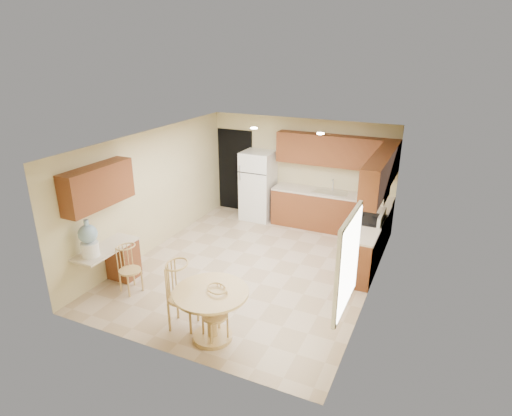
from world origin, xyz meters
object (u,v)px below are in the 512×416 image
at_px(stove, 365,240).
at_px(chair_table_b, 212,312).
at_px(refrigerator, 258,186).
at_px(chair_table_a, 178,293).
at_px(water_crock, 89,240).
at_px(dining_table, 212,308).
at_px(chair_desk, 126,267).

relative_size(stove, chair_table_b, 1.29).
bearing_deg(refrigerator, chair_table_a, -80.14).
relative_size(refrigerator, stove, 1.55).
relative_size(chair_table_b, water_crock, 1.30).
bearing_deg(stove, dining_table, -114.25).
bearing_deg(refrigerator, water_crock, -103.32).
bearing_deg(chair_table_a, stove, 135.97).
bearing_deg(chair_desk, stove, 148.04).
bearing_deg(chair_table_a, chair_desk, -121.53).
xyz_separation_m(refrigerator, chair_desk, (-0.60, -4.14, -0.33)).
xyz_separation_m(chair_table_b, chair_desk, (-2.00, 0.54, 0.00)).
height_order(chair_table_b, water_crock, water_crock).
distance_m(refrigerator, chair_table_a, 4.69).
bearing_deg(chair_desk, refrigerator, -170.25).
bearing_deg(chair_desk, chair_table_b, 92.89).
xyz_separation_m(dining_table, water_crock, (-2.40, 0.16, 0.54)).
height_order(chair_desk, water_crock, water_crock).
height_order(stove, chair_table_a, stove).
distance_m(chair_table_b, water_crock, 2.52).
xyz_separation_m(chair_table_b, water_crock, (-2.45, 0.24, 0.55)).
height_order(refrigerator, chair_desk, refrigerator).
xyz_separation_m(stove, chair_table_a, (-2.07, -3.40, 0.18)).
relative_size(refrigerator, water_crock, 2.61).
bearing_deg(water_crock, dining_table, -3.90).
distance_m(chair_table_a, chair_table_b, 0.62).
distance_m(dining_table, chair_table_a, 0.56).
distance_m(refrigerator, stove, 3.15).
bearing_deg(chair_table_a, dining_table, 79.38).
bearing_deg(dining_table, chair_table_a, -177.96).
relative_size(chair_table_a, chair_table_b, 1.26).
height_order(chair_table_a, chair_desk, chair_table_a).
bearing_deg(chair_table_b, refrigerator, -40.67).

